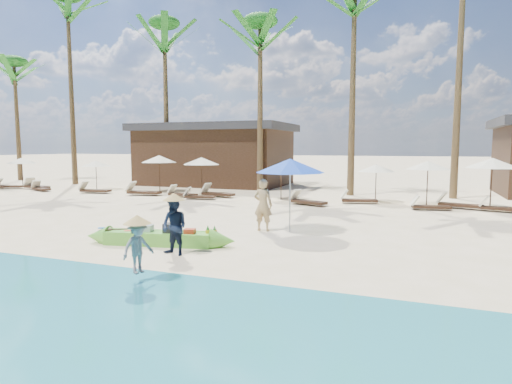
% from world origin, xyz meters
% --- Properties ---
extents(ground, '(240.00, 240.00, 0.00)m').
position_xyz_m(ground, '(0.00, 0.00, 0.00)').
color(ground, '#FBE1BA').
rests_on(ground, ground).
extents(wet_sand_strip, '(240.00, 4.50, 0.01)m').
position_xyz_m(wet_sand_strip, '(0.00, -5.00, 0.00)').
color(wet_sand_strip, tan).
rests_on(wet_sand_strip, ground).
extents(green_canoe, '(4.78, 1.26, 0.61)m').
position_xyz_m(green_canoe, '(-0.99, -0.29, 0.21)').
color(green_canoe, '#67C93D').
rests_on(green_canoe, ground).
extents(tourist, '(0.62, 0.41, 1.68)m').
position_xyz_m(tourist, '(1.03, 2.60, 0.84)').
color(tourist, tan).
rests_on(tourist, ground).
extents(vendor_green, '(0.80, 0.68, 1.45)m').
position_xyz_m(vendor_green, '(0.01, -1.10, 0.72)').
color(vendor_green, '#131E35').
rests_on(vendor_green, ground).
extents(vendor_yellow, '(0.61, 0.78, 1.07)m').
position_xyz_m(vendor_yellow, '(0.46, -3.22, 0.71)').
color(vendor_yellow, gray).
rests_on(vendor_yellow, ground).
extents(blue_umbrella, '(2.17, 2.17, 2.34)m').
position_xyz_m(blue_umbrella, '(1.87, 2.78, 2.11)').
color(blue_umbrella, '#99999E').
rests_on(blue_umbrella, ground).
extents(resort_parasol_1, '(1.89, 1.89, 1.95)m').
position_xyz_m(resort_parasol_1, '(-19.63, 11.40, 1.76)').
color(resort_parasol_1, '#3B2318').
rests_on(resort_parasol_1, ground).
extents(lounger_1_left, '(1.80, 1.07, 0.58)m').
position_xyz_m(lounger_1_left, '(-19.22, 9.90, 0.20)').
color(lounger_1_left, '#3B2318').
rests_on(lounger_1_left, ground).
extents(lounger_1_right, '(2.05, 0.94, 0.67)m').
position_xyz_m(lounger_1_right, '(-17.09, 10.17, 0.22)').
color(lounger_1_right, '#3B2318').
rests_on(lounger_1_right, ground).
extents(resort_parasol_2, '(1.78, 1.78, 1.84)m').
position_xyz_m(resort_parasol_2, '(-13.26, 11.32, 1.66)').
color(resort_parasol_2, '#3B2318').
rests_on(resort_parasol_2, ground).
extents(lounger_2_left, '(1.71, 1.00, 0.56)m').
position_xyz_m(lounger_2_left, '(-16.03, 9.54, 0.19)').
color(lounger_2_left, '#3B2318').
rests_on(lounger_2_left, ground).
extents(resort_parasol_3, '(2.13, 2.13, 2.19)m').
position_xyz_m(resort_parasol_3, '(-8.91, 11.79, 1.98)').
color(resort_parasol_3, '#3B2318').
rests_on(resort_parasol_3, ground).
extents(lounger_3_left, '(1.90, 0.83, 0.62)m').
position_xyz_m(lounger_3_left, '(-12.07, 9.68, 0.21)').
color(lounger_3_left, '#3B2318').
rests_on(lounger_3_left, ground).
extents(lounger_3_right, '(2.04, 0.81, 0.67)m').
position_xyz_m(lounger_3_right, '(-8.75, 9.76, 0.23)').
color(lounger_3_right, '#3B2318').
rests_on(lounger_3_right, ground).
extents(resort_parasol_4, '(2.05, 2.05, 2.11)m').
position_xyz_m(resort_parasol_4, '(-5.79, 11.27, 1.90)').
color(resort_parasol_4, '#3B2318').
rests_on(resort_parasol_4, ground).
extents(lounger_4_left, '(1.73, 0.65, 0.57)m').
position_xyz_m(lounger_4_left, '(-6.28, 9.82, 0.19)').
color(lounger_4_left, '#3B2318').
rests_on(lounger_4_left, ground).
extents(lounger_4_right, '(1.69, 0.82, 0.55)m').
position_xyz_m(lounger_4_right, '(-4.96, 9.25, 0.18)').
color(lounger_4_right, '#3B2318').
rests_on(lounger_4_right, ground).
extents(resort_parasol_5, '(1.79, 1.79, 1.84)m').
position_xyz_m(resort_parasol_5, '(-0.88, 10.65, 1.66)').
color(resort_parasol_5, '#3B2318').
rests_on(resort_parasol_5, ground).
extents(lounger_5_left, '(1.97, 0.86, 0.65)m').
position_xyz_m(lounger_5_left, '(-4.53, 10.55, 0.22)').
color(lounger_5_left, '#3B2318').
rests_on(lounger_5_left, ground).
extents(resort_parasol_6, '(1.80, 1.80, 1.86)m').
position_xyz_m(resort_parasol_6, '(3.76, 11.26, 1.68)').
color(resort_parasol_6, '#3B2318').
rests_on(resort_parasol_6, ground).
extents(lounger_6_left, '(1.91, 1.15, 0.62)m').
position_xyz_m(lounger_6_left, '(0.84, 9.10, 0.21)').
color(lounger_6_left, '#3B2318').
rests_on(lounger_6_left, ground).
extents(lounger_6_right, '(1.82, 0.87, 0.59)m').
position_xyz_m(lounger_6_right, '(2.97, 10.51, 0.20)').
color(lounger_6_right, '#3B2318').
rests_on(lounger_6_right, ground).
extents(resort_parasol_7, '(2.00, 2.00, 2.06)m').
position_xyz_m(resort_parasol_7, '(6.09, 11.08, 1.86)').
color(resort_parasol_7, '#3B2318').
rests_on(resort_parasol_7, ground).
extents(lounger_7_left, '(1.71, 0.80, 0.56)m').
position_xyz_m(lounger_7_left, '(6.13, 9.40, 0.19)').
color(lounger_7_left, '#3B2318').
rests_on(lounger_7_left, ground).
extents(lounger_7_right, '(1.95, 1.02, 0.64)m').
position_xyz_m(lounger_7_right, '(7.33, 10.34, 0.21)').
color(lounger_7_right, '#3B2318').
rests_on(lounger_7_right, ground).
extents(resort_parasol_8, '(2.17, 2.17, 2.24)m').
position_xyz_m(resort_parasol_8, '(8.62, 10.42, 2.02)').
color(resort_parasol_8, '#3B2318').
rests_on(resort_parasol_8, ground).
extents(lounger_8_left, '(1.78, 0.89, 0.58)m').
position_xyz_m(lounger_8_left, '(8.91, 9.87, 0.19)').
color(lounger_8_left, '#3B2318').
rests_on(lounger_8_left, ground).
extents(palm_0, '(2.08, 2.08, 9.90)m').
position_xyz_m(palm_0, '(-24.62, 15.48, 8.11)').
color(palm_0, brown).
rests_on(palm_0, ground).
extents(palm_1, '(2.08, 2.08, 13.60)m').
position_xyz_m(palm_1, '(-17.59, 14.06, 10.82)').
color(palm_1, brown).
rests_on(palm_1, ground).
extents(palm_2, '(2.08, 2.08, 11.33)m').
position_xyz_m(palm_2, '(-10.45, 15.08, 9.18)').
color(palm_2, brown).
rests_on(palm_2, ground).
extents(palm_3, '(2.08, 2.08, 10.52)m').
position_xyz_m(palm_3, '(-3.36, 14.27, 8.58)').
color(palm_3, brown).
rests_on(palm_3, ground).
extents(palm_4, '(2.08, 2.08, 11.70)m').
position_xyz_m(palm_4, '(2.15, 14.01, 9.45)').
color(palm_4, brown).
rests_on(palm_4, ground).
extents(pavilion_west, '(10.80, 6.60, 4.30)m').
position_xyz_m(pavilion_west, '(-8.00, 17.50, 2.19)').
color(pavilion_west, '#3B2318').
rests_on(pavilion_west, ground).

